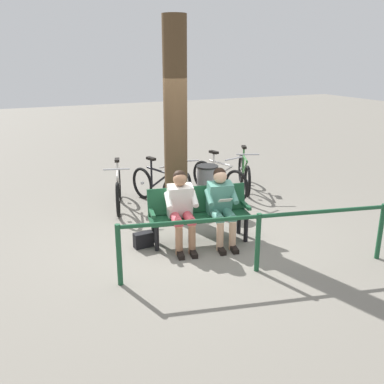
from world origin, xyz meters
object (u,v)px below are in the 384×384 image
(person_companion, at_px, (181,206))
(litter_bin, at_px, (207,188))
(bench, at_px, (199,210))
(bicycle_black, at_px, (219,179))
(bicycle_red, at_px, (118,190))
(handbag, at_px, (143,240))
(tree_trunk, at_px, (175,123))
(bicycle_blue, at_px, (244,173))
(person_reading, at_px, (221,203))
(bicycle_purple, at_px, (157,187))
(bicycle_silver, at_px, (183,181))

(person_companion, relative_size, litter_bin, 1.38)
(bench, bearing_deg, litter_bin, -110.70)
(bicycle_black, relative_size, bicycle_red, 1.00)
(handbag, xyz_separation_m, litter_bin, (-1.67, -1.14, 0.32))
(bicycle_black, bearing_deg, handbag, -67.56)
(tree_trunk, bearing_deg, bicycle_blue, -153.92)
(tree_trunk, xyz_separation_m, litter_bin, (-0.71, -0.16, -1.32))
(handbag, height_order, tree_trunk, tree_trunk)
(tree_trunk, height_order, bicycle_black, tree_trunk)
(person_reading, xyz_separation_m, tree_trunk, (0.23, -1.30, 1.09))
(tree_trunk, height_order, bicycle_purple, tree_trunk)
(bicycle_purple, xyz_separation_m, bicycle_red, (0.75, -0.16, 0.00))
(tree_trunk, relative_size, bicycle_blue, 2.24)
(bench, height_order, bicycle_purple, bicycle_purple)
(person_reading, distance_m, person_companion, 0.64)
(litter_bin, bearing_deg, bicycle_purple, -39.53)
(bicycle_black, bearing_deg, bench, -51.80)
(bicycle_silver, relative_size, bicycle_red, 1.01)
(bench, xyz_separation_m, handbag, (0.90, -0.09, -0.39))
(litter_bin, xyz_separation_m, bicycle_red, (1.53, -0.81, -0.08))
(bicycle_blue, distance_m, bicycle_black, 0.75)
(bicycle_silver, bearing_deg, person_companion, -11.22)
(tree_trunk, distance_m, bicycle_red, 1.89)
(litter_bin, distance_m, bicycle_purple, 1.02)
(handbag, height_order, bicycle_red, bicycle_red)
(bicycle_black, xyz_separation_m, bicycle_purple, (1.39, 0.01, 0.00))
(tree_trunk, bearing_deg, bench, 86.99)
(tree_trunk, bearing_deg, bicycle_purple, -84.49)
(bicycle_purple, bearing_deg, bicycle_black, 72.47)
(bench, bearing_deg, handbag, 5.10)
(tree_trunk, relative_size, bicycle_silver, 2.12)
(person_companion, height_order, bicycle_silver, person_companion)
(person_reading, xyz_separation_m, bicycle_silver, (-0.34, -2.33, -0.31))
(person_reading, xyz_separation_m, bicycle_black, (-1.09, -2.11, -0.31))
(handbag, distance_m, bicycle_silver, 2.54)
(person_companion, height_order, bicycle_blue, person_companion)
(bicycle_black, bearing_deg, bicycle_silver, -121.92)
(handbag, distance_m, tree_trunk, 2.13)
(bench, distance_m, handbag, 0.99)
(bicycle_red, bearing_deg, handbag, 11.98)
(bicycle_black, distance_m, bicycle_silver, 0.77)
(bench, height_order, bicycle_silver, bicycle_silver)
(bicycle_blue, bearing_deg, tree_trunk, -40.69)
(person_companion, distance_m, bicycle_black, 2.64)
(person_reading, relative_size, bicycle_blue, 0.77)
(tree_trunk, xyz_separation_m, bicycle_red, (0.83, -0.97, -1.39))
(person_reading, height_order, bicycle_blue, person_reading)
(bicycle_blue, bearing_deg, bench, -22.05)
(person_companion, distance_m, handbag, 0.81)
(person_reading, bearing_deg, litter_bin, -97.09)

